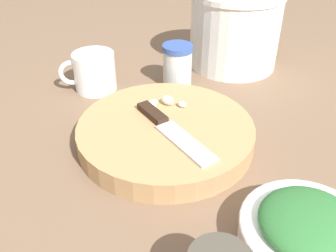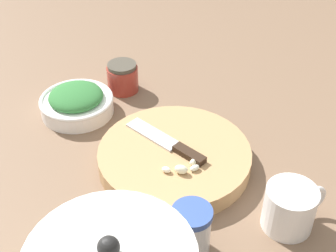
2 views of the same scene
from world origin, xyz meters
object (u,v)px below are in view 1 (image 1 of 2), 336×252
(garlic_cloves, at_px, (164,102))
(herb_bowl, at_px, (307,232))
(chef_knife, at_px, (169,128))
(spice_jar, at_px, (177,66))
(coffee_mug, at_px, (94,72))
(stock_pot, at_px, (235,29))
(cutting_board, at_px, (166,133))

(garlic_cloves, height_order, herb_bowl, herb_bowl)
(chef_knife, height_order, spice_jar, spice_jar)
(chef_knife, distance_m, coffee_mug, 0.27)
(chef_knife, bearing_deg, herb_bowl, 95.23)
(garlic_cloves, xyz_separation_m, coffee_mug, (-0.19, -0.07, -0.00))
(coffee_mug, relative_size, stock_pot, 0.55)
(garlic_cloves, distance_m, stock_pot, 0.32)
(cutting_board, height_order, herb_bowl, herb_bowl)
(stock_pot, bearing_deg, herb_bowl, -26.29)
(coffee_mug, bearing_deg, garlic_cloves, 20.71)
(herb_bowl, height_order, stock_pot, stock_pot)
(garlic_cloves, bearing_deg, chef_knife, -22.13)
(herb_bowl, relative_size, stock_pot, 0.79)
(cutting_board, distance_m, garlic_cloves, 0.07)
(spice_jar, bearing_deg, herb_bowl, -8.69)
(chef_knife, distance_m, garlic_cloves, 0.08)
(herb_bowl, bearing_deg, coffee_mug, -169.62)
(stock_pot, bearing_deg, cutting_board, -54.05)
(spice_jar, xyz_separation_m, stock_pot, (-0.04, 0.18, 0.04))
(cutting_board, xyz_separation_m, stock_pot, (-0.22, 0.30, 0.07))
(spice_jar, relative_size, stock_pot, 0.44)
(chef_knife, xyz_separation_m, stock_pot, (-0.23, 0.30, 0.05))
(chef_knife, relative_size, garlic_cloves, 2.71)
(cutting_board, bearing_deg, spice_jar, 145.69)
(cutting_board, bearing_deg, herb_bowl, 10.17)
(spice_jar, height_order, coffee_mug, spice_jar)
(garlic_cloves, height_order, stock_pot, stock_pot)
(chef_knife, height_order, stock_pot, stock_pot)
(chef_knife, xyz_separation_m, herb_bowl, (0.27, 0.05, -0.01))
(cutting_board, height_order, spice_jar, spice_jar)
(coffee_mug, bearing_deg, chef_knife, 9.24)
(herb_bowl, xyz_separation_m, coffee_mug, (-0.54, -0.10, 0.01))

